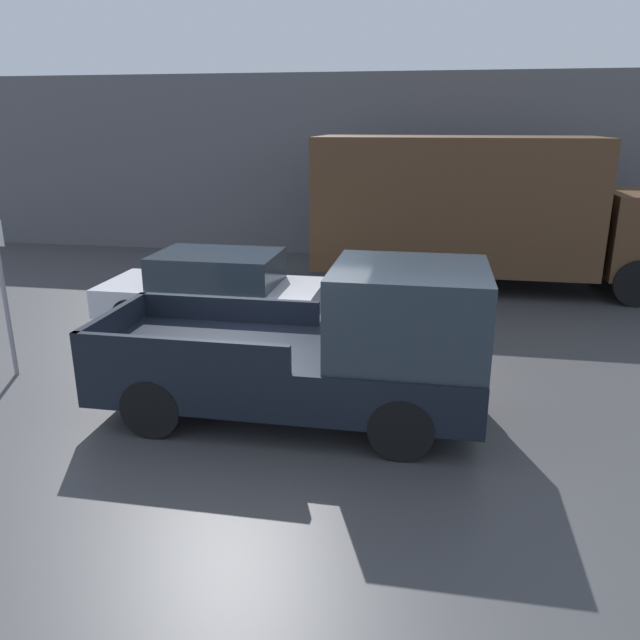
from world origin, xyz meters
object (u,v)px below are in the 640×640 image
object	(u,v)px
pickup_truck	(327,350)
delivery_truck	(480,208)
car	(214,289)
newspaper_box	(477,243)
parking_sign	(3,287)

from	to	relation	value
pickup_truck	delivery_truck	world-z (taller)	delivery_truck
car	newspaper_box	size ratio (longest dim) A/B	3.92
car	newspaper_box	bearing A→B (deg)	52.35
car	newspaper_box	distance (m)	8.88
delivery_truck	parking_sign	distance (m)	10.39
parking_sign	car	bearing A→B (deg)	51.80
car	delivery_truck	distance (m)	6.78
pickup_truck	newspaper_box	distance (m)	10.93
parking_sign	delivery_truck	bearing A→B (deg)	43.37
car	pickup_truck	bearing A→B (deg)	-51.54
car	parking_sign	world-z (taller)	parking_sign
pickup_truck	delivery_truck	size ratio (longest dim) A/B	0.60
newspaper_box	delivery_truck	bearing A→B (deg)	-94.01
car	delivery_truck	bearing A→B (deg)	38.63
car	parking_sign	bearing A→B (deg)	-128.20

